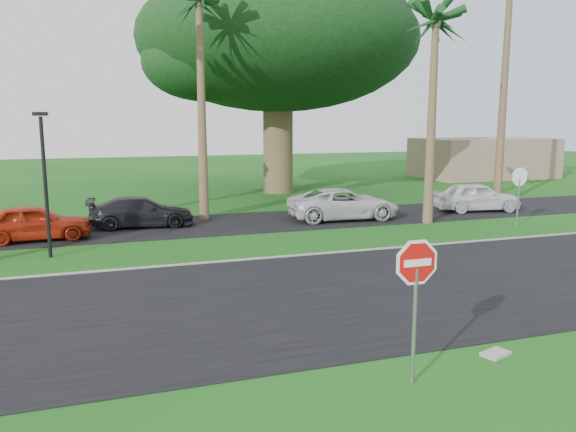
{
  "coord_description": "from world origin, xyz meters",
  "views": [
    {
      "loc": [
        -4.3,
        -10.75,
        4.38
      ],
      "look_at": [
        0.49,
        3.59,
        1.8
      ],
      "focal_mm": 35.0,
      "sensor_mm": 36.0,
      "label": 1
    }
  ],
  "objects_px": {
    "car_pickup": "(477,197)",
    "stop_sign_near": "(416,282)",
    "car_dark": "(141,212)",
    "stop_sign_far": "(519,185)",
    "car_red": "(35,223)",
    "car_minivan": "(344,204)"
  },
  "relations": [
    {
      "from": "stop_sign_far",
      "to": "car_pickup",
      "type": "relative_size",
      "value": 0.63
    },
    {
      "from": "car_red",
      "to": "car_dark",
      "type": "distance_m",
      "value": 4.2
    },
    {
      "from": "car_red",
      "to": "stop_sign_far",
      "type": "bearing_deg",
      "value": -103.33
    },
    {
      "from": "car_red",
      "to": "car_dark",
      "type": "xyz_separation_m",
      "value": [
        3.9,
        1.56,
        -0.05
      ]
    },
    {
      "from": "stop_sign_far",
      "to": "car_minivan",
      "type": "distance_m",
      "value": 7.34
    },
    {
      "from": "stop_sign_far",
      "to": "car_pickup",
      "type": "distance_m",
      "value": 4.24
    },
    {
      "from": "stop_sign_far",
      "to": "stop_sign_near",
      "type": "bearing_deg",
      "value": 43.73
    },
    {
      "from": "stop_sign_near",
      "to": "car_red",
      "type": "bearing_deg",
      "value": 116.6
    },
    {
      "from": "stop_sign_near",
      "to": "car_minivan",
      "type": "distance_m",
      "value": 15.91
    },
    {
      "from": "car_pickup",
      "to": "stop_sign_near",
      "type": "bearing_deg",
      "value": 149.6
    },
    {
      "from": "car_red",
      "to": "car_pickup",
      "type": "bearing_deg",
      "value": -91.32
    },
    {
      "from": "car_dark",
      "to": "car_minivan",
      "type": "distance_m",
      "value": 8.76
    },
    {
      "from": "car_minivan",
      "to": "car_pickup",
      "type": "relative_size",
      "value": 1.19
    },
    {
      "from": "car_red",
      "to": "car_dark",
      "type": "bearing_deg",
      "value": -71.31
    },
    {
      "from": "stop_sign_far",
      "to": "car_red",
      "type": "relative_size",
      "value": 0.67
    },
    {
      "from": "car_dark",
      "to": "car_minivan",
      "type": "xyz_separation_m",
      "value": [
        8.7,
        -1.02,
        0.07
      ]
    },
    {
      "from": "stop_sign_near",
      "to": "car_pickup",
      "type": "relative_size",
      "value": 0.63
    },
    {
      "from": "stop_sign_near",
      "to": "car_dark",
      "type": "relative_size",
      "value": 0.62
    },
    {
      "from": "stop_sign_near",
      "to": "car_red",
      "type": "xyz_separation_m",
      "value": [
        -7.21,
        14.39,
        -1.1
      ]
    },
    {
      "from": "stop_sign_far",
      "to": "car_pickup",
      "type": "bearing_deg",
      "value": -103.82
    },
    {
      "from": "stop_sign_near",
      "to": "stop_sign_far",
      "type": "xyz_separation_m",
      "value": [
        11.5,
        11.0,
        0.0
      ]
    },
    {
      "from": "stop_sign_near",
      "to": "stop_sign_far",
      "type": "relative_size",
      "value": 1.0
    }
  ]
}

